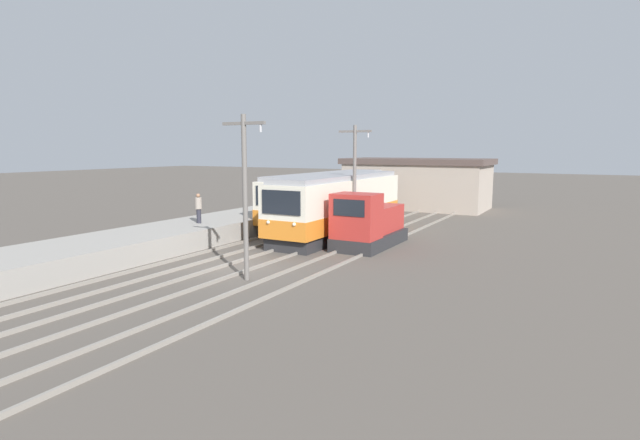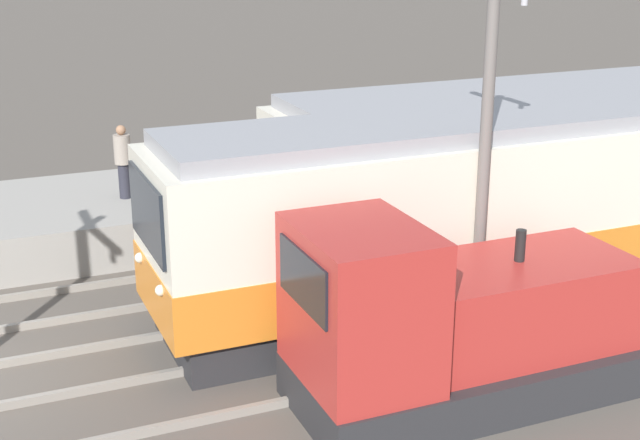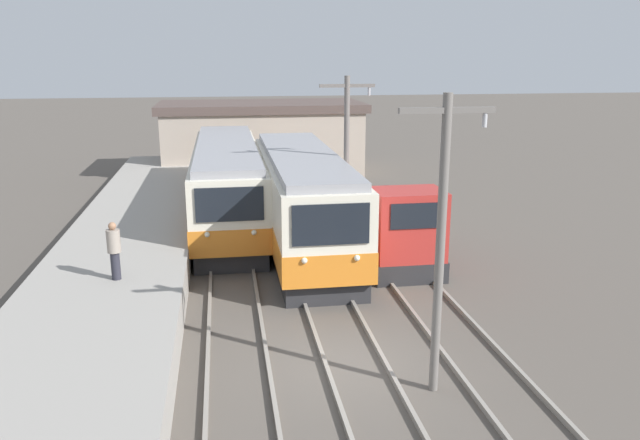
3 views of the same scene
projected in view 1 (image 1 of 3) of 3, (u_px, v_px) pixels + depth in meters
name	position (u px, v px, depth m)	size (l,w,h in m)	color
ground_plane	(235.00, 268.00, 22.07)	(200.00, 200.00, 0.00)	#564F47
platform_left	(136.00, 244.00, 25.01)	(4.50, 54.00, 1.04)	gray
track_left	(191.00, 260.00, 23.32)	(1.54, 60.00, 0.14)	gray
track_center	(238.00, 267.00, 21.97)	(1.54, 60.00, 0.14)	gray
track_right	(296.00, 275.00, 20.52)	(1.54, 60.00, 0.14)	gray
commuter_train_left	(329.00, 200.00, 34.92)	(2.84, 14.01, 3.58)	#28282B
commuter_train_center	(339.00, 207.00, 30.18)	(2.84, 12.75, 3.71)	#28282B
shunting_locomotive	(368.00, 225.00, 26.71)	(2.40, 5.42, 3.00)	#28282B
catenary_mast_near	(245.00, 191.00, 19.57)	(2.00, 0.20, 6.56)	slate
catenary_mast_mid	(355.00, 178.00, 28.32)	(2.00, 0.20, 6.56)	slate
person_on_platform	(199.00, 207.00, 28.28)	(0.38, 0.38, 1.69)	#282833
station_building	(417.00, 183.00, 44.38)	(12.60, 6.30, 4.39)	#AD9E8E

